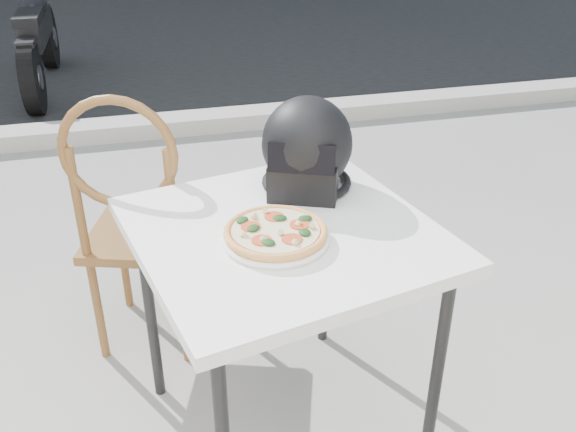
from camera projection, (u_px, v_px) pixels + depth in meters
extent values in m
cube|color=black|center=(113.00, 21.00, 8.14)|extent=(30.00, 8.00, 0.00)
cube|color=#A3A098|center=(120.00, 129.00, 4.73)|extent=(30.00, 0.25, 0.12)
cube|color=white|center=(284.00, 234.00, 1.95)|extent=(1.03, 1.03, 0.04)
cylinder|color=black|center=(437.00, 373.00, 2.01)|extent=(0.05, 0.05, 0.78)
cylinder|color=black|center=(150.00, 310.00, 2.29)|extent=(0.05, 0.05, 0.78)
cylinder|color=black|center=(325.00, 261.00, 2.57)|extent=(0.05, 0.05, 0.78)
cylinder|color=white|center=(276.00, 239.00, 1.87)|extent=(0.31, 0.31, 0.01)
torus|color=white|center=(276.00, 237.00, 1.87)|extent=(0.33, 0.33, 0.02)
cylinder|color=#DF9B51|center=(276.00, 233.00, 1.86)|extent=(0.32, 0.32, 0.01)
torus|color=#DF9B51|center=(276.00, 231.00, 1.86)|extent=(0.33, 0.33, 0.02)
cylinder|color=red|center=(276.00, 231.00, 1.86)|extent=(0.29, 0.29, 0.00)
cylinder|color=beige|center=(276.00, 230.00, 1.85)|extent=(0.28, 0.28, 0.00)
cylinder|color=#C44322|center=(299.00, 225.00, 1.87)|extent=(0.06, 0.06, 0.00)
cylinder|color=#C44322|center=(274.00, 216.00, 1.92)|extent=(0.06, 0.06, 0.00)
cylinder|color=#C44322|center=(251.00, 226.00, 1.86)|extent=(0.06, 0.06, 0.00)
cylinder|color=#C44322|center=(262.00, 240.00, 1.80)|extent=(0.06, 0.06, 0.00)
cylinder|color=#C44322|center=(292.00, 239.00, 1.80)|extent=(0.06, 0.06, 0.00)
ellipsoid|color=#153613|center=(280.00, 218.00, 1.90)|extent=(0.05, 0.04, 0.01)
ellipsoid|color=#153613|center=(253.00, 228.00, 1.85)|extent=(0.05, 0.05, 0.01)
ellipsoid|color=#153613|center=(305.00, 232.00, 1.83)|extent=(0.03, 0.04, 0.01)
ellipsoid|color=#153613|center=(268.00, 242.00, 1.78)|extent=(0.05, 0.05, 0.01)
ellipsoid|color=#153613|center=(305.00, 218.00, 1.90)|extent=(0.04, 0.04, 0.01)
ellipsoid|color=#153613|center=(242.00, 220.00, 1.89)|extent=(0.05, 0.05, 0.01)
cylinder|color=#DBCE85|center=(281.00, 232.00, 1.82)|extent=(0.02, 0.02, 0.02)
cylinder|color=#DBCE85|center=(254.00, 216.00, 1.91)|extent=(0.03, 0.03, 0.02)
cylinder|color=#DBCE85|center=(298.00, 224.00, 1.87)|extent=(0.03, 0.03, 0.02)
cylinder|color=#DBCE85|center=(265.00, 211.00, 1.93)|extent=(0.02, 0.02, 0.02)
cylinder|color=#DBCE85|center=(295.00, 242.00, 1.78)|extent=(0.03, 0.03, 0.02)
cylinder|color=#DBCE85|center=(243.00, 234.00, 1.82)|extent=(0.03, 0.03, 0.02)
cylinder|color=#DBCE85|center=(312.00, 226.00, 1.86)|extent=(0.02, 0.02, 0.02)
cylinder|color=#DBCE85|center=(264.00, 239.00, 1.79)|extent=(0.03, 0.03, 0.02)
ellipsoid|color=black|center=(307.00, 143.00, 2.11)|extent=(0.40, 0.41, 0.31)
cube|color=black|center=(303.00, 182.00, 2.08)|extent=(0.25, 0.19, 0.12)
torus|color=black|center=(306.00, 181.00, 2.18)|extent=(0.40, 0.40, 0.03)
cube|color=black|center=(302.00, 158.00, 1.99)|extent=(0.21, 0.12, 0.10)
cube|color=brown|center=(145.00, 235.00, 2.57)|extent=(0.55, 0.55, 0.04)
cylinder|color=brown|center=(200.00, 264.00, 2.83)|extent=(0.04, 0.04, 0.47)
cylinder|color=brown|center=(124.00, 261.00, 2.85)|extent=(0.04, 0.04, 0.47)
cylinder|color=brown|center=(184.00, 313.00, 2.53)|extent=(0.04, 0.04, 0.47)
cylinder|color=brown|center=(98.00, 309.00, 2.55)|extent=(0.04, 0.04, 0.47)
cylinder|color=brown|center=(173.00, 208.00, 2.29)|extent=(0.04, 0.04, 0.45)
cylinder|color=brown|center=(78.00, 205.00, 2.31)|extent=(0.04, 0.04, 0.45)
torus|color=brown|center=(118.00, 154.00, 2.20)|extent=(0.41, 0.17, 0.42)
cylinder|color=black|center=(48.00, 37.00, 6.22)|extent=(0.13, 0.58, 0.58)
cylinder|color=slate|center=(48.00, 37.00, 6.22)|extent=(0.14, 0.20, 0.19)
cylinder|color=black|center=(32.00, 78.00, 5.06)|extent=(0.13, 0.58, 0.58)
cylinder|color=slate|center=(32.00, 78.00, 5.06)|extent=(0.14, 0.20, 0.19)
cube|color=black|center=(36.00, 28.00, 5.52)|extent=(0.20, 1.02, 0.21)
ellipsoid|color=black|center=(34.00, 5.00, 5.56)|extent=(0.23, 0.41, 0.22)
cube|color=black|center=(28.00, 17.00, 5.20)|extent=(0.20, 0.49, 0.08)
cylinder|color=slate|center=(41.00, 6.00, 6.00)|extent=(0.05, 0.31, 0.69)
cube|color=black|center=(26.00, 43.00, 4.94)|extent=(0.14, 0.22, 0.05)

